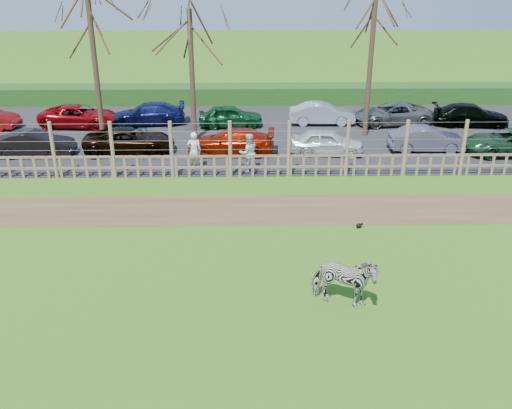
{
  "coord_description": "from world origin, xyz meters",
  "views": [
    {
      "loc": [
        0.68,
        -15.16,
        8.87
      ],
      "look_at": [
        1.0,
        2.5,
        1.1
      ],
      "focal_mm": 40.0,
      "sensor_mm": 36.0,
      "label": 1
    }
  ],
  "objects_px": {
    "car_8": "(79,116)",
    "car_10": "(230,116)",
    "tree_right": "(373,34)",
    "crow": "(359,225)",
    "car_5": "(427,139)",
    "car_12": "(392,114)",
    "tree_left": "(91,30)",
    "car_4": "(327,142)",
    "car_11": "(322,114)",
    "zebra": "(343,281)",
    "visitor_a": "(194,151)",
    "car_9": "(148,114)",
    "visitor_b": "(248,153)",
    "car_13": "(471,115)",
    "car_6": "(510,142)",
    "car_3": "(231,142)",
    "car_1": "(35,144)",
    "tree_mid": "(191,44)",
    "car_2": "(129,141)"
  },
  "relations": [
    {
      "from": "car_4",
      "to": "car_11",
      "type": "bearing_deg",
      "value": 1.63
    },
    {
      "from": "tree_mid",
      "to": "car_11",
      "type": "distance_m",
      "value": 8.58
    },
    {
      "from": "visitor_b",
      "to": "car_3",
      "type": "bearing_deg",
      "value": -87.67
    },
    {
      "from": "tree_left",
      "to": "car_9",
      "type": "relative_size",
      "value": 1.9
    },
    {
      "from": "crow",
      "to": "car_1",
      "type": "distance_m",
      "value": 16.13
    },
    {
      "from": "zebra",
      "to": "car_12",
      "type": "bearing_deg",
      "value": 1.54
    },
    {
      "from": "car_6",
      "to": "visitor_a",
      "type": "bearing_deg",
      "value": -84.12
    },
    {
      "from": "car_6",
      "to": "car_8",
      "type": "xyz_separation_m",
      "value": [
        -21.85,
        5.15,
        0.0
      ]
    },
    {
      "from": "car_11",
      "to": "car_2",
      "type": "bearing_deg",
      "value": 117.22
    },
    {
      "from": "tree_mid",
      "to": "visitor_b",
      "type": "bearing_deg",
      "value": -60.56
    },
    {
      "from": "car_4",
      "to": "car_1",
      "type": "bearing_deg",
      "value": 96.27
    },
    {
      "from": "car_6",
      "to": "car_10",
      "type": "relative_size",
      "value": 1.23
    },
    {
      "from": "zebra",
      "to": "car_9",
      "type": "xyz_separation_m",
      "value": [
        -8.13,
        18.25,
        -0.13
      ]
    },
    {
      "from": "car_13",
      "to": "car_5",
      "type": "bearing_deg",
      "value": 145.98
    },
    {
      "from": "car_12",
      "to": "car_13",
      "type": "xyz_separation_m",
      "value": [
        4.33,
        -0.34,
        0.0
      ]
    },
    {
      "from": "car_12",
      "to": "tree_right",
      "type": "bearing_deg",
      "value": -49.59
    },
    {
      "from": "crow",
      "to": "visitor_a",
      "type": "bearing_deg",
      "value": 136.22
    },
    {
      "from": "tree_mid",
      "to": "car_2",
      "type": "distance_m",
      "value": 5.61
    },
    {
      "from": "car_5",
      "to": "car_12",
      "type": "relative_size",
      "value": 0.84
    },
    {
      "from": "zebra",
      "to": "visitor_a",
      "type": "distance_m",
      "value": 11.89
    },
    {
      "from": "zebra",
      "to": "car_3",
      "type": "relative_size",
      "value": 0.44
    },
    {
      "from": "crow",
      "to": "car_3",
      "type": "relative_size",
      "value": 0.06
    },
    {
      "from": "tree_left",
      "to": "car_6",
      "type": "bearing_deg",
      "value": -5.07
    },
    {
      "from": "visitor_b",
      "to": "car_1",
      "type": "height_order",
      "value": "visitor_b"
    },
    {
      "from": "car_3",
      "to": "car_13",
      "type": "distance_m",
      "value": 14.11
    },
    {
      "from": "car_5",
      "to": "car_13",
      "type": "relative_size",
      "value": 0.88
    },
    {
      "from": "car_8",
      "to": "tree_right",
      "type": "bearing_deg",
      "value": -92.31
    },
    {
      "from": "car_2",
      "to": "visitor_a",
      "type": "bearing_deg",
      "value": -129.24
    },
    {
      "from": "tree_right",
      "to": "car_6",
      "type": "bearing_deg",
      "value": -27.36
    },
    {
      "from": "zebra",
      "to": "visitor_a",
      "type": "xyz_separation_m",
      "value": [
        -4.91,
        10.83,
        0.13
      ]
    },
    {
      "from": "car_3",
      "to": "tree_left",
      "type": "bearing_deg",
      "value": -99.52
    },
    {
      "from": "car_4",
      "to": "car_13",
      "type": "xyz_separation_m",
      "value": [
        8.71,
        4.85,
        0.0
      ]
    },
    {
      "from": "car_8",
      "to": "car_10",
      "type": "xyz_separation_m",
      "value": [
        8.38,
        -0.12,
        0.0
      ]
    },
    {
      "from": "car_5",
      "to": "car_11",
      "type": "relative_size",
      "value": 1.0
    },
    {
      "from": "car_8",
      "to": "car_10",
      "type": "bearing_deg",
      "value": -86.2
    },
    {
      "from": "visitor_b",
      "to": "car_10",
      "type": "height_order",
      "value": "visitor_b"
    },
    {
      "from": "car_5",
      "to": "car_4",
      "type": "bearing_deg",
      "value": 95.33
    },
    {
      "from": "zebra",
      "to": "tree_mid",
      "type": "bearing_deg",
      "value": 37.79
    },
    {
      "from": "tree_left",
      "to": "car_4",
      "type": "xyz_separation_m",
      "value": [
        11.04,
        -1.6,
        -4.98
      ]
    },
    {
      "from": "car_1",
      "to": "car_3",
      "type": "xyz_separation_m",
      "value": [
        9.29,
        0.13,
        0.0
      ]
    },
    {
      "from": "zebra",
      "to": "car_6",
      "type": "relative_size",
      "value": 0.42
    },
    {
      "from": "car_6",
      "to": "car_4",
      "type": "bearing_deg",
      "value": -92.25
    },
    {
      "from": "tree_right",
      "to": "crow",
      "type": "distance_m",
      "value": 12.48
    },
    {
      "from": "tree_right",
      "to": "crow",
      "type": "height_order",
      "value": "tree_right"
    },
    {
      "from": "car_6",
      "to": "tree_mid",
      "type": "bearing_deg",
      "value": -101.45
    },
    {
      "from": "tree_mid",
      "to": "visitor_b",
      "type": "distance_m",
      "value": 6.91
    },
    {
      "from": "car_6",
      "to": "car_13",
      "type": "distance_m",
      "value": 5.0
    },
    {
      "from": "car_4",
      "to": "car_10",
      "type": "height_order",
      "value": "same"
    },
    {
      "from": "crow",
      "to": "car_12",
      "type": "bearing_deg",
      "value": 72.08
    },
    {
      "from": "car_3",
      "to": "car_4",
      "type": "xyz_separation_m",
      "value": [
        4.59,
        -0.13,
        0.0
      ]
    }
  ]
}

